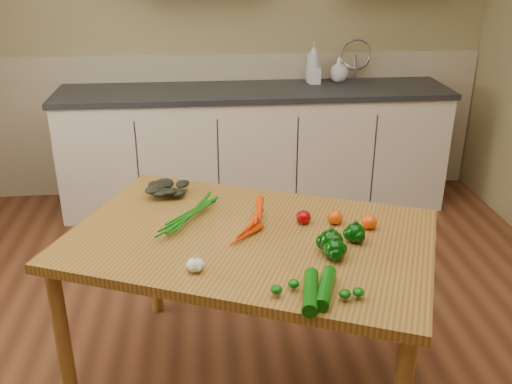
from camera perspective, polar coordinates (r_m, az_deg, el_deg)
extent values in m
cube|color=tan|center=(4.42, -3.28, 16.24)|extent=(4.00, 0.02, 2.60)
cube|color=#BAA98B|center=(4.55, -3.05, 6.80)|extent=(3.98, 0.03, 1.10)
cube|color=beige|center=(4.32, -0.18, 4.24)|extent=(2.80, 0.60, 0.86)
cube|color=#29292E|center=(4.20, -0.19, 10.04)|extent=(2.84, 0.64, 0.04)
cube|color=#99999E|center=(4.34, 10.32, 9.60)|extent=(0.55, 0.42, 0.10)
cylinder|color=silver|center=(4.48, 9.88, 12.40)|extent=(0.02, 0.02, 0.24)
cube|color=olive|center=(2.33, -0.66, -4.77)|extent=(1.69, 1.41, 0.04)
cylinder|color=brown|center=(2.51, -18.66, -14.43)|extent=(0.06, 0.06, 0.73)
cylinder|color=brown|center=(3.07, -10.19, -5.92)|extent=(0.06, 0.06, 0.73)
cylinder|color=brown|center=(2.79, 15.27, -9.75)|extent=(0.06, 0.06, 0.73)
imported|color=silver|center=(4.36, 5.77, 12.74)|extent=(0.13, 0.14, 0.30)
imported|color=silver|center=(4.35, 5.97, 11.86)|extent=(0.09, 0.09, 0.18)
imported|color=silver|center=(4.44, 8.32, 12.05)|extent=(0.18, 0.18, 0.18)
ellipsoid|color=white|center=(2.08, -6.09, -7.25)|extent=(0.06, 0.06, 0.05)
sphere|color=#022F03|center=(2.19, 7.48, -4.94)|extent=(0.09, 0.09, 0.09)
sphere|color=#022F03|center=(2.29, 9.89, -4.06)|extent=(0.08, 0.08, 0.08)
sphere|color=#022F03|center=(2.15, 7.92, -5.72)|extent=(0.08, 0.08, 0.08)
ellipsoid|color=#900206|center=(2.41, 4.78, -2.52)|extent=(0.06, 0.06, 0.06)
ellipsoid|color=#DD4105|center=(2.42, 7.91, -2.53)|extent=(0.06, 0.06, 0.06)
ellipsoid|color=#DD4105|center=(2.40, 11.25, -2.95)|extent=(0.07, 0.07, 0.06)
cylinder|color=#074407|center=(1.96, 6.98, -9.49)|extent=(0.12, 0.22, 0.05)
cylinder|color=#074407|center=(1.93, 5.47, -9.89)|extent=(0.10, 0.23, 0.05)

